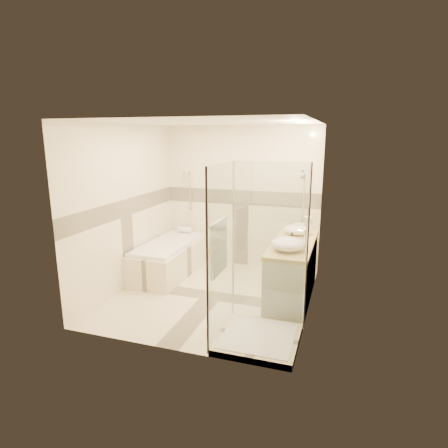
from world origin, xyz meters
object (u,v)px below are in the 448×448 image
(vessel_sink_near, at_px, (297,230))
(amenity_bottle_b, at_px, (292,238))
(vessel_sink_far, at_px, (288,244))
(vanity, at_px, (292,270))
(bathtub, at_px, (169,256))
(shower_enclosure, at_px, (251,298))
(amenity_bottle_a, at_px, (291,239))

(vessel_sink_near, distance_m, amenity_bottle_b, 0.49)
(vessel_sink_far, xyz_separation_m, amenity_bottle_b, (0.00, 0.38, -0.01))
(vessel_sink_far, bearing_deg, vanity, 87.29)
(bathtub, xyz_separation_m, amenity_bottle_b, (2.13, -0.40, 0.62))
(vanity, distance_m, shower_enclosure, 1.31)
(vanity, relative_size, amenity_bottle_a, 10.76)
(amenity_bottle_a, bearing_deg, shower_enclosure, -103.26)
(vanity, distance_m, vessel_sink_far, 0.66)
(shower_enclosure, xyz_separation_m, vessel_sink_far, (0.27, 0.85, 0.43))
(bathtub, distance_m, vessel_sink_near, 2.22)
(vanity, distance_m, vessel_sink_near, 0.67)
(bathtub, distance_m, amenity_bottle_b, 2.25)
(vessel_sink_near, height_order, vessel_sink_far, vessel_sink_far)
(amenity_bottle_b, bearing_deg, vessel_sink_near, 90.00)
(bathtub, height_order, vanity, vanity)
(shower_enclosure, xyz_separation_m, amenity_bottle_b, (0.27, 1.22, 0.42))
(shower_enclosure, bearing_deg, vanity, 77.03)
(shower_enclosure, xyz_separation_m, vessel_sink_near, (0.27, 1.71, 0.42))
(shower_enclosure, bearing_deg, bathtub, 138.90)
(bathtub, relative_size, amenity_bottle_a, 11.29)
(amenity_bottle_a, bearing_deg, vanity, 80.00)
(amenity_bottle_b, bearing_deg, bathtub, 169.47)
(bathtub, bearing_deg, vanity, -9.25)
(amenity_bottle_a, bearing_deg, bathtub, 167.73)
(bathtub, bearing_deg, vessel_sink_near, 2.44)
(bathtub, relative_size, shower_enclosure, 0.83)
(vessel_sink_near, height_order, amenity_bottle_b, amenity_bottle_b)
(shower_enclosure, distance_m, vessel_sink_far, 0.99)
(amenity_bottle_a, bearing_deg, amenity_bottle_b, 90.00)
(vessel_sink_near, xyz_separation_m, amenity_bottle_b, (0.00, -0.49, 0.00))
(bathtub, xyz_separation_m, vanity, (2.15, -0.35, 0.12))
(amenity_bottle_b, bearing_deg, vessel_sink_far, -90.00)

